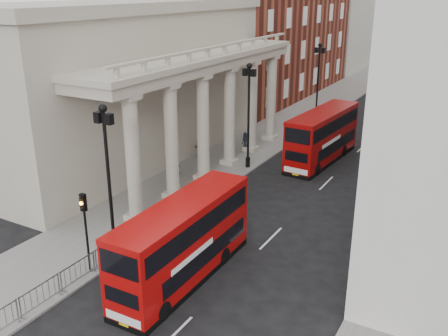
# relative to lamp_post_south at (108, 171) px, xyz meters

# --- Properties ---
(ground) EXTENTS (260.00, 260.00, 0.00)m
(ground) POSITION_rel_lamp_post_south_xyz_m (0.60, -4.00, -4.91)
(ground) COLOR black
(ground) RESTS_ON ground
(sidewalk_west) EXTENTS (6.00, 140.00, 0.12)m
(sidewalk_west) POSITION_rel_lamp_post_south_xyz_m (-2.40, 26.00, -4.85)
(sidewalk_west) COLOR slate
(sidewalk_west) RESTS_ON ground
(kerb) EXTENTS (0.20, 140.00, 0.14)m
(kerb) POSITION_rel_lamp_post_south_xyz_m (0.55, 26.00, -4.84)
(kerb) COLOR slate
(kerb) RESTS_ON ground
(portico_building) EXTENTS (9.00, 28.00, 12.00)m
(portico_building) POSITION_rel_lamp_post_south_xyz_m (-9.90, 14.00, 1.09)
(portico_building) COLOR #A49B8A
(portico_building) RESTS_ON ground
(brick_building) EXTENTS (9.00, 32.00, 22.00)m
(brick_building) POSITION_rel_lamp_post_south_xyz_m (-9.90, 44.00, 6.09)
(brick_building) COLOR maroon
(brick_building) RESTS_ON ground
(west_building_far) EXTENTS (9.00, 30.00, 20.00)m
(west_building_far) POSITION_rel_lamp_post_south_xyz_m (-9.90, 76.00, 5.09)
(west_building_far) COLOR #A49B8A
(west_building_far) RESTS_ON ground
(lamp_post_south) EXTENTS (1.05, 0.44, 8.32)m
(lamp_post_south) POSITION_rel_lamp_post_south_xyz_m (0.00, 0.00, 0.00)
(lamp_post_south) COLOR black
(lamp_post_south) RESTS_ON sidewalk_west
(lamp_post_mid) EXTENTS (1.05, 0.44, 8.32)m
(lamp_post_mid) POSITION_rel_lamp_post_south_xyz_m (0.00, 16.00, 0.00)
(lamp_post_mid) COLOR black
(lamp_post_mid) RESTS_ON sidewalk_west
(lamp_post_north) EXTENTS (1.05, 0.44, 8.32)m
(lamp_post_north) POSITION_rel_lamp_post_south_xyz_m (0.00, 32.00, 0.00)
(lamp_post_north) COLOR black
(lamp_post_north) RESTS_ON sidewalk_west
(traffic_light) EXTENTS (0.28, 0.33, 4.30)m
(traffic_light) POSITION_rel_lamp_post_south_xyz_m (0.10, -2.02, -1.80)
(traffic_light) COLOR black
(traffic_light) RESTS_ON sidewalk_west
(crowd_barriers) EXTENTS (0.50, 18.75, 1.10)m
(crowd_barriers) POSITION_rel_lamp_post_south_xyz_m (0.25, -1.77, -4.24)
(crowd_barriers) COLOR gray
(crowd_barriers) RESTS_ON sidewalk_west
(bus_near) EXTENTS (2.36, 9.47, 4.08)m
(bus_near) POSITION_rel_lamp_post_south_xyz_m (4.54, 0.02, -2.78)
(bus_near) COLOR #A00707
(bus_near) RESTS_ON ground
(bus_far) EXTENTS (3.07, 10.04, 4.27)m
(bus_far) POSITION_rel_lamp_post_south_xyz_m (4.54, 20.72, -2.68)
(bus_far) COLOR #8A0606
(bus_far) RESTS_ON ground
(pedestrian_a) EXTENTS (0.67, 0.50, 1.66)m
(pedestrian_a) POSITION_rel_lamp_post_south_xyz_m (-3.33, 10.80, -3.96)
(pedestrian_a) COLOR black
(pedestrian_a) RESTS_ON sidewalk_west
(pedestrian_b) EXTENTS (1.03, 0.92, 1.73)m
(pedestrian_b) POSITION_rel_lamp_post_south_xyz_m (-4.67, 16.12, -3.92)
(pedestrian_b) COLOR black
(pedestrian_b) RESTS_ON sidewalk_west
(pedestrian_c) EXTENTS (0.98, 0.85, 1.69)m
(pedestrian_c) POSITION_rel_lamp_post_south_xyz_m (-2.09, 19.71, -3.95)
(pedestrian_c) COLOR black
(pedestrian_c) RESTS_ON sidewalk_west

